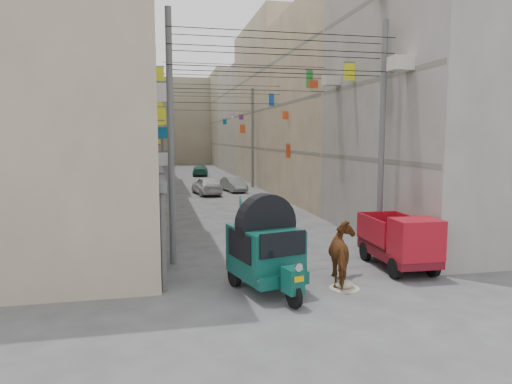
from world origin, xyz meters
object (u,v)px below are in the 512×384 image
object	(u,v)px
tonga_cart	(265,224)
feed_sack	(344,284)
mini_truck	(403,245)
auto_rickshaw	(266,248)
distant_car_white	(207,186)
distant_car_green	(200,171)
second_cart	(255,208)
horse	(345,254)
distant_car_grey	(233,184)

from	to	relation	value
tonga_cart	feed_sack	distance (m)	5.99
mini_truck	auto_rickshaw	bearing A→B (deg)	-167.82
mini_truck	feed_sack	world-z (taller)	mini_truck
distant_car_white	distant_car_green	xyz separation A→B (m)	(1.09, 16.69, -0.09)
second_cart	distant_car_white	bearing A→B (deg)	103.33
auto_rickshaw	distant_car_white	xyz separation A→B (m)	(0.64, 20.94, -0.51)
feed_sack	distant_car_green	distance (m)	37.94
second_cart	horse	xyz separation A→B (m)	(0.49, -9.63, 0.12)
tonga_cart	distant_car_white	xyz separation A→B (m)	(-0.65, 15.34, -0.06)
feed_sack	distant_car_white	world-z (taller)	distant_car_white
auto_rickshaw	second_cart	xyz separation A→B (m)	(1.82, 9.82, -0.47)
distant_car_white	tonga_cart	bearing A→B (deg)	83.93
distant_car_green	horse	bearing A→B (deg)	98.01
horse	second_cart	bearing A→B (deg)	-72.65
second_cart	mini_truck	bearing A→B (deg)	-66.18
auto_rickshaw	distant_car_white	distance (m)	20.96
distant_car_white	distant_car_grey	xyz separation A→B (m)	(2.20, 1.53, -0.10)
distant_car_white	distant_car_green	distance (m)	16.72
tonga_cart	distant_car_green	bearing A→B (deg)	94.19
auto_rickshaw	distant_car_green	xyz separation A→B (m)	(1.74, 37.63, -0.60)
tonga_cart	distant_car_grey	distance (m)	16.94
distant_car_green	distant_car_grey	bearing A→B (deg)	101.33
auto_rickshaw	feed_sack	distance (m)	2.36
second_cart	distant_car_green	distance (m)	27.82
horse	distant_car_white	size ratio (longest dim) A/B	0.50
auto_rickshaw	mini_truck	size ratio (longest dim) A/B	0.93
feed_sack	distant_car_green	bearing A→B (deg)	90.56
distant_car_white	distant_car_green	size ratio (longest dim) A/B	0.99
tonga_cart	horse	xyz separation A→B (m)	(1.01, -5.41, 0.10)
auto_rickshaw	distant_car_white	size ratio (longest dim) A/B	0.75
tonga_cart	distant_car_white	distance (m)	15.36
distant_car_white	distant_car_grey	size ratio (longest dim) A/B	1.14
tonga_cart	horse	bearing A→B (deg)	-74.45
tonga_cart	second_cart	world-z (taller)	tonga_cart
auto_rickshaw	feed_sack	bearing A→B (deg)	-22.56
auto_rickshaw	distant_car_white	world-z (taller)	auto_rickshaw
horse	mini_truck	bearing A→B (deg)	-149.06
auto_rickshaw	horse	bearing A→B (deg)	-9.70
distant_car_grey	horse	bearing A→B (deg)	-101.06
tonga_cart	feed_sack	world-z (taller)	tonga_cart
auto_rickshaw	distant_car_green	world-z (taller)	auto_rickshaw
mini_truck	distant_car_white	size ratio (longest dim) A/B	0.81
tonga_cart	second_cart	distance (m)	4.25
tonga_cart	feed_sack	size ratio (longest dim) A/B	6.22
second_cart	distant_car_white	distance (m)	11.19
tonga_cart	distant_car_white	bearing A→B (deg)	97.41
tonga_cart	second_cart	size ratio (longest dim) A/B	1.95
mini_truck	distant_car_white	xyz separation A→B (m)	(-3.83, 20.11, -0.17)
feed_sack	distant_car_grey	size ratio (longest dim) A/B	0.15
distant_car_white	distant_car_grey	distance (m)	2.68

